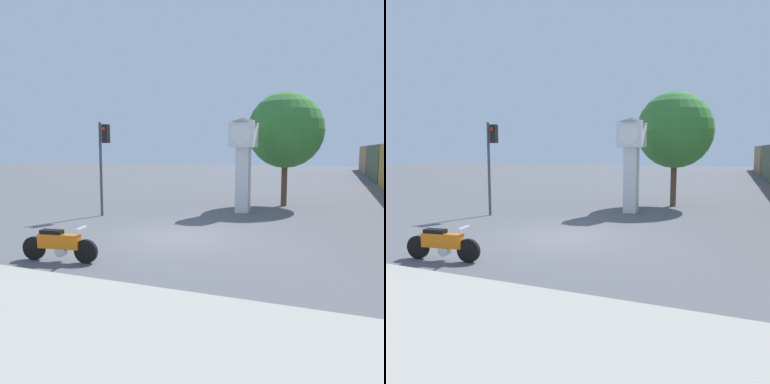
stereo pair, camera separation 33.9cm
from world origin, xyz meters
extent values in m
plane|color=#56565B|center=(0.00, 0.00, 0.00)|extent=(120.00, 120.00, 0.00)
cylinder|color=black|center=(-1.12, -3.50, 0.31)|extent=(0.64, 0.20, 0.63)
cylinder|color=black|center=(-2.61, -3.72, 0.31)|extent=(0.64, 0.20, 0.63)
cube|color=orange|center=(-1.86, -3.61, 0.54)|extent=(1.17, 0.40, 0.38)
cube|color=black|center=(-2.07, -3.64, 0.79)|extent=(0.62, 0.33, 0.10)
cylinder|color=silver|center=(-1.81, -3.61, 0.28)|extent=(0.32, 0.25, 0.29)
cube|color=silver|center=(-1.23, -3.52, 0.92)|extent=(0.13, 0.47, 0.04)
cube|color=white|center=(0.85, 5.79, 1.52)|extent=(0.61, 0.61, 3.04)
cube|color=white|center=(0.85, 5.79, 3.62)|extent=(1.16, 1.16, 1.16)
cylinder|color=white|center=(0.85, 5.20, 3.62)|extent=(0.93, 0.02, 0.93)
cone|color=#333338|center=(0.85, 5.79, 4.30)|extent=(1.39, 1.39, 0.20)
cube|color=olive|center=(9.71, 43.11, 1.70)|extent=(2.80, 12.52, 3.40)
cylinder|color=#47474C|center=(-4.81, 2.66, 2.06)|extent=(0.12, 0.12, 4.12)
cube|color=black|center=(-4.51, 2.66, 3.62)|extent=(0.28, 0.24, 0.80)
sphere|color=red|center=(-4.51, 2.51, 3.82)|extent=(0.16, 0.16, 0.16)
cylinder|color=brown|center=(2.41, 8.53, 1.19)|extent=(0.30, 0.30, 2.38)
sphere|color=#387A33|center=(2.41, 8.53, 3.93)|extent=(3.88, 3.88, 3.88)
camera|label=1|loc=(4.79, -11.35, 2.93)|focal=35.00mm
camera|label=2|loc=(5.10, -11.22, 2.93)|focal=35.00mm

